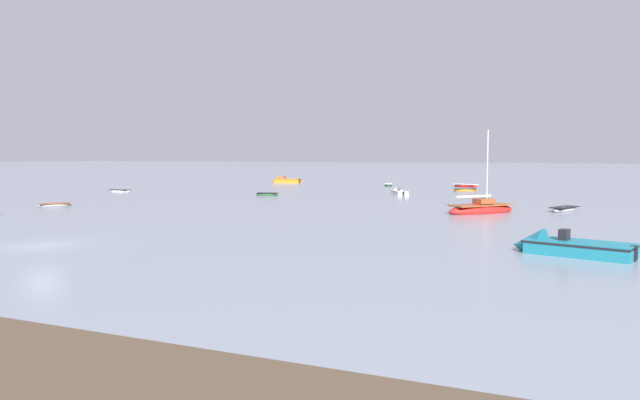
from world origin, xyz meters
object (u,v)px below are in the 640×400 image
at_px(rowboat_moored_3, 388,185).
at_px(rowboat_moored_5, 466,186).
at_px(motorboat_moored_2, 284,181).
at_px(motorboat_moored_3, 561,248).
at_px(rowboat_moored_2, 55,205).
at_px(rowboat_moored_4, 267,194).
at_px(rowboat_moored_6, 564,210).
at_px(motorboat_moored_0, 399,193).
at_px(sailboat_moored_1, 481,209).
at_px(rowboat_moored_1, 465,190).
at_px(rowboat_moored_0, 120,191).

distance_m(rowboat_moored_3, rowboat_moored_5, 13.07).
bearing_deg(rowboat_moored_3, motorboat_moored_2, 61.68).
bearing_deg(motorboat_moored_3, rowboat_moored_2, 3.34).
bearing_deg(motorboat_moored_3, rowboat_moored_4, -27.45).
bearing_deg(rowboat_moored_6, rowboat_moored_3, 62.30).
relative_size(motorboat_moored_2, rowboat_moored_6, 1.48).
relative_size(motorboat_moored_0, rowboat_moored_5, 0.92).
bearing_deg(motorboat_moored_3, rowboat_moored_3, -50.03).
bearing_deg(rowboat_moored_2, rowboat_moored_5, -176.66).
bearing_deg(sailboat_moored_1, rowboat_moored_1, 52.96).
bearing_deg(motorboat_moored_2, motorboat_moored_0, 138.46).
bearing_deg(sailboat_moored_1, motorboat_moored_0, 73.61).
bearing_deg(rowboat_moored_4, rowboat_moored_2, -124.58).
xyz_separation_m(rowboat_moored_1, rowboat_moored_2, (-34.81, -43.47, -0.01)).
bearing_deg(rowboat_moored_1, motorboat_moored_3, 81.57).
bearing_deg(rowboat_moored_2, rowboat_moored_0, -118.99).
relative_size(rowboat_moored_0, rowboat_moored_3, 0.93).
bearing_deg(rowboat_moored_0, motorboat_moored_3, -26.21).
relative_size(rowboat_moored_2, motorboat_moored_3, 0.50).
height_order(motorboat_moored_0, rowboat_moored_2, motorboat_moored_0).
height_order(rowboat_moored_4, rowboat_moored_5, rowboat_moored_5).
xyz_separation_m(rowboat_moored_1, rowboat_moored_3, (-14.85, 10.05, 0.01)).
height_order(sailboat_moored_1, rowboat_moored_4, sailboat_moored_1).
bearing_deg(rowboat_moored_4, motorboat_moored_0, 21.86).
height_order(motorboat_moored_0, motorboat_moored_3, motorboat_moored_3).
relative_size(motorboat_moored_0, rowboat_moored_6, 1.07).
bearing_deg(rowboat_moored_4, rowboat_moored_0, 178.90).
height_order(motorboat_moored_2, motorboat_moored_3, motorboat_moored_3).
bearing_deg(rowboat_moored_5, motorboat_moored_0, 104.33).
distance_m(motorboat_moored_0, rowboat_moored_1, 13.06).
height_order(rowboat_moored_1, motorboat_moored_3, motorboat_moored_3).
distance_m(rowboat_moored_0, motorboat_moored_2, 37.20).
relative_size(rowboat_moored_3, motorboat_moored_3, 0.60).
height_order(motorboat_moored_2, rowboat_moored_2, motorboat_moored_2).
relative_size(rowboat_moored_2, rowboat_moored_4, 1.03).
distance_m(rowboat_moored_6, motorboat_moored_3, 26.11).
bearing_deg(sailboat_moored_1, rowboat_moored_2, 145.32).
bearing_deg(rowboat_moored_6, rowboat_moored_5, 47.05).
bearing_deg(rowboat_moored_3, rowboat_moored_4, 147.05).
distance_m(motorboat_moored_0, motorboat_moored_3, 48.13).
xyz_separation_m(sailboat_moored_1, rowboat_moored_6, (7.04, 4.84, -0.18)).
height_order(motorboat_moored_2, rowboat_moored_5, motorboat_moored_2).
height_order(rowboat_moored_0, motorboat_moored_2, motorboat_moored_2).
xyz_separation_m(rowboat_moored_0, rowboat_moored_2, (10.65, -21.20, -0.02)).
bearing_deg(rowboat_moored_3, rowboat_moored_6, -161.21).
relative_size(rowboat_moored_1, rowboat_moored_4, 1.17).
height_order(motorboat_moored_0, rowboat_moored_6, motorboat_moored_0).
xyz_separation_m(rowboat_moored_0, rowboat_moored_4, (22.81, 2.55, -0.02)).
bearing_deg(rowboat_moored_6, motorboat_moored_3, -154.38).
bearing_deg(motorboat_moored_0, rowboat_moored_6, -158.98).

